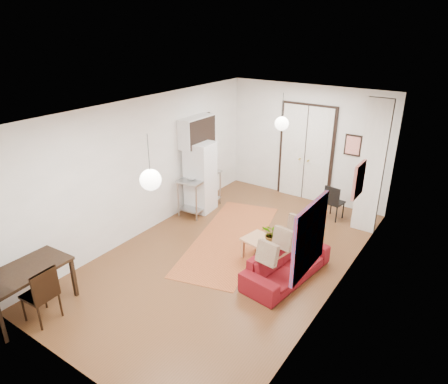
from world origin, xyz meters
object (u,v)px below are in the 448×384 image
Objects in this scene: black_side_chair at (336,198)px; dining_chair_near at (44,287)px; sofa at (287,264)px; coffee_table at (267,245)px; fridge at (200,177)px; dining_table at (23,274)px; dining_chair_far at (44,287)px; kitchen_counter at (200,188)px.

dining_chair_near is at bearing 76.50° from black_side_chair.
sofa is 0.59m from coffee_table.
fridge is 3.22m from black_side_chair.
sofa is 2.25× the size of black_side_chair.
dining_chair_near is (0.37, 0.09, -0.13)m from dining_table.
kitchen_counter is at bearing -178.02° from dining_chair_far.
coffee_table is 2.72m from kitchen_counter.
coffee_table is 4.17m from dining_table.
fridge reaches higher than dining_table.
sofa is 4.34m from dining_table.
dining_chair_near is 0.00m from dining_chair_far.
fridge is at bearing 85.50° from kitchen_counter.
fridge reaches higher than dining_chair_near.
coffee_table is at bearing 144.46° from dining_chair_far.
sofa is 3.30m from kitchen_counter.
dining_table is (-2.46, -3.35, 0.30)m from coffee_table.
dining_chair_near is (-2.62, -3.03, 0.27)m from sofa.
dining_chair_far reaches higher than kitchen_counter.
sofa is 4.01m from dining_chair_far.
sofa is at bearing -29.91° from fridge.
black_side_chair is at bearing 81.35° from coffee_table.
fridge reaches higher than coffee_table.
coffee_table is 0.75× the size of dining_table.
dining_chair_far is at bearing -122.65° from coffee_table.
sofa is at bearing -29.03° from kitchen_counter.
coffee_table is 2.77m from fridge.
sofa reaches higher than coffee_table.
coffee_table is at bearing 90.81° from black_side_chair.
dining_chair_far is at bearing 13.89° from dining_table.
kitchen_counter is 0.27m from fridge.
kitchen_counter is 4.41m from dining_chair_near.
sofa is 4.01m from dining_chair_near.
dining_table is 0.41m from dining_chair_near.
dining_table is at bearing -79.00° from dining_chair_far.
sofa is 3.35m from fridge.
black_side_chair is at bearing 10.69° from sofa.
dining_chair_far reaches higher than dining_table.
kitchen_counter is 4.49m from dining_table.
dining_table is at bearing -94.83° from fridge.
black_side_chair is (-0.13, 2.84, 0.21)m from sofa.
kitchen_counter is 0.71× the size of fridge.
kitchen_counter is 0.87× the size of dining_table.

